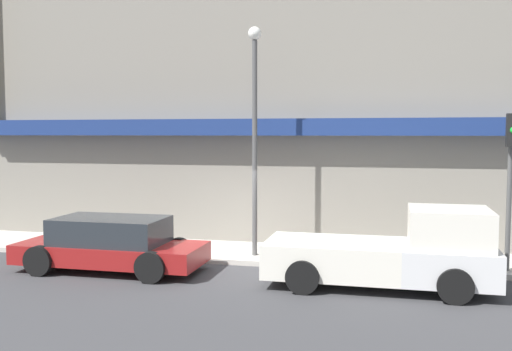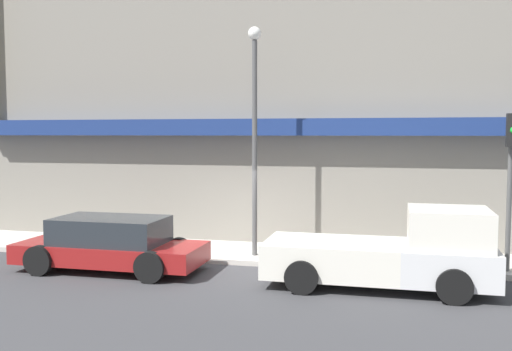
{
  "view_description": "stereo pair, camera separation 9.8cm",
  "coord_description": "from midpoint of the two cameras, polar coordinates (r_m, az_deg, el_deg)",
  "views": [
    {
      "loc": [
        4.25,
        -14.45,
        3.53
      ],
      "look_at": [
        0.54,
        1.04,
        2.34
      ],
      "focal_mm": 40.0,
      "sensor_mm": 36.0,
      "label": 1
    },
    {
      "loc": [
        4.34,
        -14.43,
        3.53
      ],
      "look_at": [
        0.54,
        1.04,
        2.34
      ],
      "focal_mm": 40.0,
      "sensor_mm": 36.0,
      "label": 2
    }
  ],
  "objects": [
    {
      "name": "fire_hydrant",
      "position": [
        15.67,
        3.68,
        -7.01
      ],
      "size": [
        0.2,
        0.2,
        0.65
      ],
      "color": "red",
      "rests_on": "sidewalk"
    },
    {
      "name": "street_lamp",
      "position": [
        15.64,
        -0.31,
        5.95
      ],
      "size": [
        0.36,
        0.36,
        6.26
      ],
      "color": "#4C4C4C",
      "rests_on": "sidewalk"
    },
    {
      "name": "sidewalk",
      "position": [
        16.68,
        -1.77,
        -7.7
      ],
      "size": [
        36.0,
        2.6,
        0.14
      ],
      "color": "#B7B2A8",
      "rests_on": "ground"
    },
    {
      "name": "building",
      "position": [
        19.02,
        0.35,
        5.82
      ],
      "size": [
        19.8,
        3.8,
        10.66
      ],
      "color": "gray",
      "rests_on": "ground"
    },
    {
      "name": "traffic_light",
      "position": [
        15.09,
        23.96,
        1.07
      ],
      "size": [
        0.28,
        0.42,
        3.86
      ],
      "color": "#4C4C4C",
      "rests_on": "sidewalk"
    },
    {
      "name": "parked_car",
      "position": [
        15.16,
        -14.5,
        -6.67
      ],
      "size": [
        4.8,
        2.04,
        1.38
      ],
      "rotation": [
        0.0,
        0.0,
        -0.0
      ],
      "color": "maroon",
      "rests_on": "ground"
    },
    {
      "name": "pickup_truck",
      "position": [
        13.41,
        13.49,
        -7.52
      ],
      "size": [
        5.13,
        2.17,
        1.86
      ],
      "rotation": [
        0.0,
        0.0,
        -0.03
      ],
      "color": "silver",
      "rests_on": "ground"
    },
    {
      "name": "ground_plane",
      "position": [
        15.47,
        -3.05,
        -8.92
      ],
      "size": [
        80.0,
        80.0,
        0.0
      ],
      "primitive_type": "plane",
      "color": "#38383A"
    }
  ]
}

